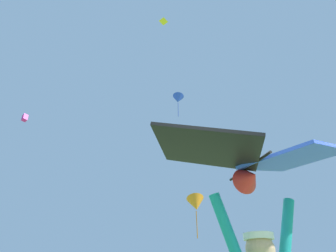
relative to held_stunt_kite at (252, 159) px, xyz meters
name	(u,v)px	position (x,y,z in m)	size (l,w,h in m)	color
held_stunt_kite	(252,159)	(0.00, 0.00, 0.00)	(1.88, 1.22, 0.41)	black
distant_kite_magenta_mid_left	(25,118)	(-2.02, 32.42, 16.59)	(0.69, 0.88, 0.99)	#DB2393
distant_kite_orange_mid_right	(196,204)	(8.39, 12.46, 3.28)	(1.58, 1.69, 2.59)	orange
distant_kite_yellow_low_right	(164,21)	(6.63, 13.62, 19.58)	(0.82, 0.82, 0.18)	yellow
distant_kite_blue_low_left	(178,99)	(11.56, 19.15, 16.15)	(1.45, 1.36, 2.76)	blue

